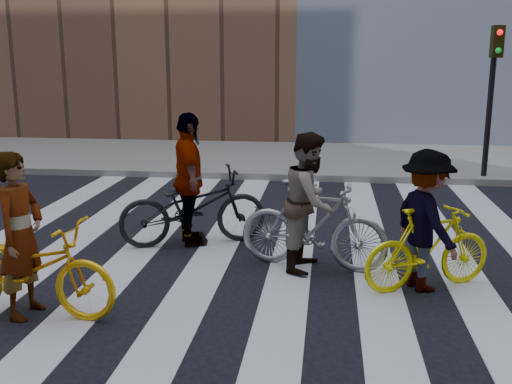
% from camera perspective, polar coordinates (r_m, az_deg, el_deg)
% --- Properties ---
extents(ground, '(100.00, 100.00, 0.00)m').
position_cam_1_polar(ground, '(8.48, -0.22, -5.92)').
color(ground, black).
rests_on(ground, ground).
extents(sidewalk_far, '(100.00, 5.00, 0.15)m').
position_cam_1_polar(sidewalk_far, '(15.72, 3.21, 3.19)').
color(sidewalk_far, gray).
rests_on(sidewalk_far, ground).
extents(zebra_crosswalk, '(8.25, 10.00, 0.01)m').
position_cam_1_polar(zebra_crosswalk, '(8.48, -0.22, -5.88)').
color(zebra_crosswalk, silver).
rests_on(zebra_crosswalk, ground).
extents(traffic_signal, '(0.22, 0.42, 3.33)m').
position_cam_1_polar(traffic_signal, '(13.71, 21.65, 10.14)').
color(traffic_signal, black).
rests_on(traffic_signal, ground).
extents(bike_yellow_left, '(2.06, 0.88, 1.05)m').
position_cam_1_polar(bike_yellow_left, '(6.86, -20.89, -6.80)').
color(bike_yellow_left, yellow).
rests_on(bike_yellow_left, ground).
extents(bike_silver_mid, '(2.02, 0.94, 1.17)m').
position_cam_1_polar(bike_silver_mid, '(7.81, 5.48, -3.14)').
color(bike_silver_mid, '#9798A0').
rests_on(bike_silver_mid, ground).
extents(bike_yellow_right, '(1.73, 1.13, 1.01)m').
position_cam_1_polar(bike_yellow_right, '(7.41, 16.10, -5.17)').
color(bike_yellow_right, '#FFF40E').
rests_on(bike_yellow_right, ground).
extents(bike_dark_rear, '(2.29, 1.48, 1.14)m').
position_cam_1_polar(bike_dark_rear, '(8.80, -6.00, -1.43)').
color(bike_dark_rear, black).
rests_on(bike_dark_rear, ground).
extents(rider_left, '(0.48, 0.69, 1.78)m').
position_cam_1_polar(rider_left, '(6.78, -21.52, -3.86)').
color(rider_left, slate).
rests_on(rider_left, ground).
extents(rider_mid, '(0.84, 0.99, 1.80)m').
position_cam_1_polar(rider_mid, '(7.73, 5.16, -0.91)').
color(rider_mid, slate).
rests_on(rider_mid, ground).
extents(rider_right, '(1.02, 1.25, 1.69)m').
position_cam_1_polar(rider_right, '(7.30, 15.88, -2.65)').
color(rider_right, slate).
rests_on(rider_right, ground).
extents(rider_rear, '(0.85, 1.24, 1.95)m').
position_cam_1_polar(rider_rear, '(8.72, -6.38, 1.16)').
color(rider_rear, slate).
rests_on(rider_rear, ground).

